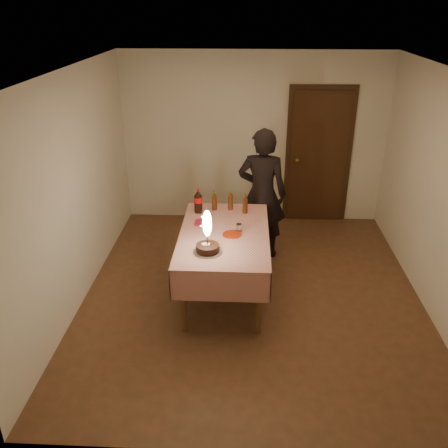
% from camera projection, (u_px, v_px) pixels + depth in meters
% --- Properties ---
extents(ground, '(4.00, 4.50, 0.01)m').
position_uv_depth(ground, '(252.00, 293.00, 5.76)').
color(ground, brown).
rests_on(ground, ground).
extents(room_shell, '(4.04, 4.54, 2.62)m').
position_uv_depth(room_shell, '(259.00, 161.00, 5.11)').
color(room_shell, silver).
rests_on(room_shell, ground).
extents(dining_table, '(1.02, 1.72, 0.81)m').
position_uv_depth(dining_table, '(224.00, 241.00, 5.47)').
color(dining_table, brown).
rests_on(dining_table, ground).
extents(birthday_cake, '(0.31, 0.31, 0.48)m').
position_uv_depth(birthday_cake, '(208.00, 241.00, 4.96)').
color(birthday_cake, white).
rests_on(birthday_cake, dining_table).
extents(red_plate, '(0.22, 0.22, 0.01)m').
position_uv_depth(red_plate, '(232.00, 234.00, 5.37)').
color(red_plate, '#A8260B').
rests_on(red_plate, dining_table).
extents(red_cup, '(0.08, 0.08, 0.10)m').
position_uv_depth(red_cup, '(208.00, 227.00, 5.44)').
color(red_cup, '#AD0C1E').
rests_on(red_cup, dining_table).
extents(clear_cup, '(0.07, 0.07, 0.09)m').
position_uv_depth(clear_cup, '(239.00, 228.00, 5.44)').
color(clear_cup, silver).
rests_on(clear_cup, dining_table).
extents(napkin_stack, '(0.15, 0.15, 0.02)m').
position_uv_depth(napkin_stack, '(201.00, 222.00, 5.65)').
color(napkin_stack, '#B1142F').
rests_on(napkin_stack, dining_table).
extents(cola_bottle, '(0.10, 0.10, 0.32)m').
position_uv_depth(cola_bottle, '(198.00, 201.00, 5.88)').
color(cola_bottle, black).
rests_on(cola_bottle, dining_table).
extents(amber_bottle_left, '(0.06, 0.06, 0.25)m').
position_uv_depth(amber_bottle_left, '(215.00, 201.00, 5.97)').
color(amber_bottle_left, '#52250E').
rests_on(amber_bottle_left, dining_table).
extents(amber_bottle_right, '(0.06, 0.06, 0.25)m').
position_uv_depth(amber_bottle_right, '(245.00, 204.00, 5.88)').
color(amber_bottle_right, '#52250E').
rests_on(amber_bottle_right, dining_table).
extents(amber_bottle_mid, '(0.06, 0.06, 0.25)m').
position_uv_depth(amber_bottle_mid, '(231.00, 201.00, 5.98)').
color(amber_bottle_mid, '#52250E').
rests_on(amber_bottle_mid, dining_table).
extents(photographer, '(0.71, 0.52, 1.78)m').
position_uv_depth(photographer, '(262.00, 194.00, 6.29)').
color(photographer, black).
rests_on(photographer, ground).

